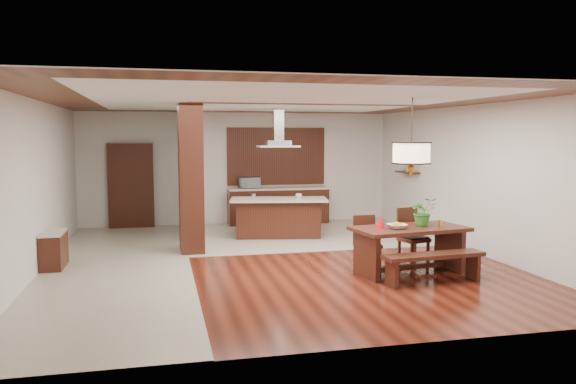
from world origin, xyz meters
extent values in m
plane|color=#3C130A|center=(0.00, 0.00, 0.00)|extent=(9.00, 9.00, 0.00)
cube|color=white|center=(0.00, 0.00, 2.90)|extent=(8.00, 9.00, 0.04)
cube|color=silver|center=(0.00, 4.50, 1.45)|extent=(8.00, 0.04, 2.90)
cube|color=silver|center=(0.00, -4.50, 1.45)|extent=(8.00, 0.04, 2.90)
cube|color=silver|center=(-4.00, 0.00, 1.45)|extent=(0.04, 9.00, 2.90)
cube|color=silver|center=(4.00, 0.00, 1.45)|extent=(0.04, 9.00, 2.90)
cube|color=#B8AE99|center=(-2.75, 0.00, 0.01)|extent=(2.50, 9.00, 0.01)
cube|color=#B8AE99|center=(1.25, 2.50, 0.01)|extent=(5.50, 4.00, 0.01)
cube|color=#432110|center=(0.00, 0.00, 2.88)|extent=(8.00, 9.00, 0.02)
cube|color=black|center=(-1.40, 1.20, 1.45)|extent=(0.45, 1.00, 2.90)
cube|color=silver|center=(-1.40, 3.30, 1.45)|extent=(0.18, 2.40, 2.90)
cube|color=black|center=(-3.81, 0.20, 0.32)|extent=(0.37, 0.88, 0.63)
cube|color=black|center=(-2.70, 4.40, 1.05)|extent=(1.10, 0.20, 2.10)
cube|color=black|center=(1.00, 4.20, 0.45)|extent=(2.60, 0.60, 0.90)
cube|color=beige|center=(1.00, 4.20, 0.92)|extent=(2.60, 0.62, 0.05)
cube|color=olive|center=(1.00, 4.46, 1.75)|extent=(2.60, 0.08, 1.50)
cube|color=black|center=(3.87, 2.60, 1.40)|extent=(0.26, 0.90, 0.04)
cube|color=black|center=(3.87, 2.60, 1.80)|extent=(0.26, 0.90, 0.04)
cube|color=black|center=(2.02, -1.53, 0.75)|extent=(1.98, 1.19, 0.06)
cube|color=black|center=(1.22, -1.64, 0.36)|extent=(0.19, 0.75, 0.71)
cube|color=black|center=(2.82, -1.41, 0.36)|extent=(0.19, 0.75, 0.71)
imported|color=#337D29|center=(2.28, -1.44, 1.01)|extent=(0.44, 0.38, 0.48)
imported|color=#BEB4A6|center=(1.74, -1.63, 0.81)|extent=(0.34, 0.34, 0.08)
cone|color=red|center=(1.49, -1.52, 0.88)|extent=(0.17, 0.17, 0.22)
cylinder|color=gold|center=(2.55, -1.56, 0.83)|extent=(0.10, 0.10, 0.11)
cube|color=black|center=(0.59, 2.25, 0.42)|extent=(1.96, 1.02, 0.84)
cube|color=beige|center=(0.59, 2.21, 0.86)|extent=(2.28, 1.30, 0.05)
imported|color=white|center=(1.03, 2.11, 0.94)|extent=(0.14, 0.14, 0.11)
imported|color=silver|center=(0.24, 4.17, 1.09)|extent=(0.54, 0.40, 0.28)
camera|label=1|loc=(-1.99, -10.01, 2.26)|focal=35.00mm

